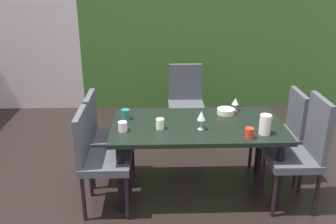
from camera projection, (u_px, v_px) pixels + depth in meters
The scene contains 17 objects.
ground_plane at pixel (149, 221), 3.37m from camera, with size 6.22×5.96×0.02m, color black.
back_panel_interior at pixel (10, 28), 5.57m from camera, with size 2.04×0.10×2.52m, color silver.
garden_window_panel at pixel (218, 27), 5.66m from camera, with size 4.18×0.10×2.52m, color #3C682A.
dining_table at pixel (197, 133), 3.58m from camera, with size 1.62×0.85×0.73m.
chair_left_near at pixel (97, 155), 3.34m from camera, with size 0.45×0.44×0.96m.
chair_head_far at pixel (186, 99), 4.73m from camera, with size 0.44×0.45×0.98m.
chair_right_near at pixel (303, 149), 3.39m from camera, with size 0.44×0.44×1.07m.
chair_right_far at pixel (283, 130), 3.88m from camera, with size 0.44×0.44×0.96m.
chair_left_far at pixel (104, 132), 3.82m from camera, with size 0.45×0.44×0.95m.
wine_glass_west at pixel (201, 116), 3.38m from camera, with size 0.08×0.08×0.18m.
wine_glass_left at pixel (235, 102), 3.84m from camera, with size 0.07×0.07×0.13m.
serving_bowl_center at pixel (226, 111), 3.78m from camera, with size 0.18×0.18×0.05m, color beige.
cup_east at pixel (160, 124), 3.43m from camera, with size 0.08×0.08×0.10m, color white.
cup_south at pixel (249, 133), 3.24m from camera, with size 0.08×0.08×0.09m, color red.
cup_rear at pixel (123, 126), 3.38m from camera, with size 0.08×0.08×0.09m, color silver.
cup_near_window at pixel (126, 114), 3.64m from camera, with size 0.08×0.08×0.10m, color #267267.
pitcher_corner at pixel (265, 124), 3.30m from camera, with size 0.12×0.10×0.18m.
Camera 1 is at (0.08, -2.78, 2.13)m, focal length 40.00 mm.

